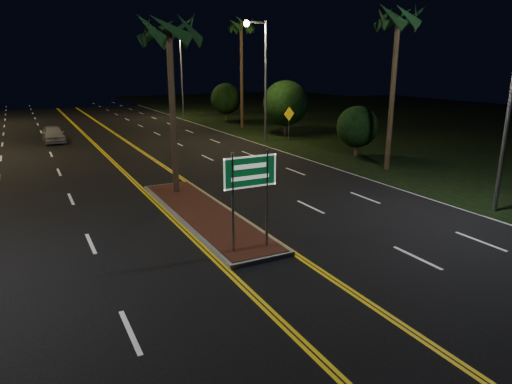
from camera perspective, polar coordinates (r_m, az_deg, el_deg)
ground at (r=12.76m, az=5.08°, el=-11.96°), size 120.00×120.00×0.00m
grass_right at (r=50.31m, az=19.01°, el=8.13°), size 40.00×110.00×0.01m
median_island at (r=18.53m, az=-6.57°, el=-2.72°), size 2.25×10.25×0.17m
highway_sign at (r=14.18m, az=-0.74°, el=1.38°), size 1.80×0.08×3.20m
streetlight_right_near at (r=20.33m, az=29.02°, el=13.09°), size 1.91×0.44×9.00m
streetlight_right_mid at (r=35.67m, az=0.66°, el=15.30°), size 1.91×0.44×9.00m
streetlight_right_far at (r=54.14m, az=-9.71°, el=15.23°), size 1.91×0.44×9.00m
palm_median at (r=20.95m, az=-10.86°, el=19.18°), size 2.40×2.40×8.30m
palm_right_near at (r=27.07m, az=17.37°, el=19.92°), size 2.40×2.40×9.30m
palm_right_far at (r=43.92m, az=-1.87°, el=19.93°), size 2.40×2.40×10.30m
shrub_near at (r=30.88m, az=12.55°, el=7.97°), size 2.70×2.70×3.30m
shrub_mid at (r=39.21m, az=3.70°, el=11.02°), size 3.78×3.78×4.62m
shrub_far at (r=49.80m, az=-3.78°, el=11.56°), size 3.24×3.24×3.96m
car_near at (r=39.15m, az=-24.03°, el=6.80°), size 2.03×4.58×1.52m
warning_sign at (r=36.88m, az=4.14°, el=9.17°), size 1.08×0.30×2.64m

